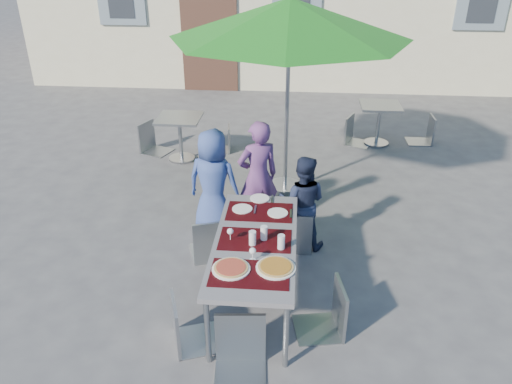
# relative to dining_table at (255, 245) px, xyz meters

# --- Properties ---
(ground) EXTENTS (90.00, 90.00, 0.00)m
(ground) POSITION_rel_dining_table_xyz_m (0.26, 0.22, -0.70)
(ground) COLOR #454447
(ground) RESTS_ON ground
(dining_table) EXTENTS (0.80, 1.85, 0.76)m
(dining_table) POSITION_rel_dining_table_xyz_m (0.00, 0.00, 0.00)
(dining_table) COLOR #4C4B50
(dining_table) RESTS_ON ground
(pizza_near_left) EXTENTS (0.35, 0.35, 0.03)m
(pizza_near_left) POSITION_rel_dining_table_xyz_m (-0.17, -0.50, 0.07)
(pizza_near_left) COLOR white
(pizza_near_left) RESTS_ON dining_table
(pizza_near_right) EXTENTS (0.36, 0.36, 0.03)m
(pizza_near_right) POSITION_rel_dining_table_xyz_m (0.22, -0.45, 0.07)
(pizza_near_right) COLOR white
(pizza_near_right) RESTS_ON dining_table
(glassware) EXTENTS (0.57, 0.42, 0.15)m
(glassware) POSITION_rel_dining_table_xyz_m (0.06, -0.09, 0.13)
(glassware) COLOR silver
(glassware) RESTS_ON dining_table
(place_settings) EXTENTS (0.65, 0.53, 0.01)m
(place_settings) POSITION_rel_dining_table_xyz_m (-0.00, 0.65, 0.06)
(place_settings) COLOR white
(place_settings) RESTS_ON dining_table
(child_0) EXTENTS (0.75, 0.57, 1.37)m
(child_0) POSITION_rel_dining_table_xyz_m (-0.63, 1.33, -0.01)
(child_0) COLOR #344B91
(child_0) RESTS_ON ground
(child_1) EXTENTS (0.63, 0.54, 1.45)m
(child_1) POSITION_rel_dining_table_xyz_m (-0.09, 1.47, 0.03)
(child_1) COLOR #683A78
(child_1) RESTS_ON ground
(child_2) EXTENTS (0.61, 0.40, 1.18)m
(child_2) POSITION_rel_dining_table_xyz_m (0.46, 1.10, -0.11)
(child_2) COLOR #1C233D
(child_2) RESTS_ON ground
(chair_0) EXTENTS (0.58, 0.59, 1.03)m
(chair_0) POSITION_rel_dining_table_xyz_m (-0.58, 0.73, -0.09)
(chair_0) COLOR #939A9E
(chair_0) RESTS_ON ground
(chair_1) EXTENTS (0.43, 0.43, 0.91)m
(chair_1) POSITION_rel_dining_table_xyz_m (0.05, 0.96, -0.17)
(chair_1) COLOR gray
(chair_1) RESTS_ON ground
(chair_2) EXTENTS (0.45, 0.45, 1.00)m
(chair_2) POSITION_rel_dining_table_xyz_m (0.37, 0.99, -0.11)
(chair_2) COLOR gray
(chair_2) RESTS_ON ground
(chair_3) EXTENTS (0.55, 0.55, 0.96)m
(chair_3) POSITION_rel_dining_table_xyz_m (-0.57, -0.66, -0.13)
(chair_3) COLOR #91959C
(chair_3) RESTS_ON ground
(chair_4) EXTENTS (0.51, 0.50, 0.97)m
(chair_4) POSITION_rel_dining_table_xyz_m (0.74, -0.37, -0.12)
(chair_4) COLOR gray
(chair_4) RESTS_ON ground
(chair_5) EXTENTS (0.48, 0.49, 1.00)m
(chair_5) POSITION_rel_dining_table_xyz_m (-0.05, -0.93, -0.10)
(chair_5) COLOR gray
(chair_5) RESTS_ON ground
(patio_umbrella) EXTENTS (3.15, 3.15, 2.71)m
(patio_umbrella) POSITION_rel_dining_table_xyz_m (0.22, 2.51, 1.75)
(patio_umbrella) COLOR #989A9F
(patio_umbrella) RESTS_ON ground
(cafe_table_0) EXTENTS (0.70, 0.70, 0.75)m
(cafe_table_0) POSITION_rel_dining_table_xyz_m (-1.55, 3.52, -0.18)
(cafe_table_0) COLOR #989A9F
(cafe_table_0) RESTS_ON ground
(bg_chair_l_0) EXTENTS (0.56, 0.56, 0.98)m
(bg_chair_l_0) POSITION_rel_dining_table_xyz_m (-2.15, 3.84, -0.12)
(bg_chair_l_0) COLOR gray
(bg_chair_l_0) RESTS_ON ground
(bg_chair_r_0) EXTENTS (0.42, 0.41, 0.85)m
(bg_chair_r_0) POSITION_rel_dining_table_xyz_m (-0.90, 3.98, -0.21)
(bg_chair_r_0) COLOR #93999E
(bg_chair_r_0) RESTS_ON ground
(cafe_table_1) EXTENTS (0.69, 0.69, 0.74)m
(cafe_table_1) POSITION_rel_dining_table_xyz_m (1.81, 4.51, -0.19)
(cafe_table_1) COLOR #989A9F
(cafe_table_1) RESTS_ON ground
(bg_chair_l_1) EXTENTS (0.56, 0.55, 0.95)m
(bg_chair_l_1) POSITION_rel_dining_table_xyz_m (1.40, 4.53, -0.14)
(bg_chair_l_1) COLOR gray
(bg_chair_l_1) RESTS_ON ground
(bg_chair_r_1) EXTENTS (0.42, 0.42, 0.94)m
(bg_chair_r_1) POSITION_rel_dining_table_xyz_m (2.69, 4.66, -0.14)
(bg_chair_r_1) COLOR gray
(bg_chair_r_1) RESTS_ON ground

